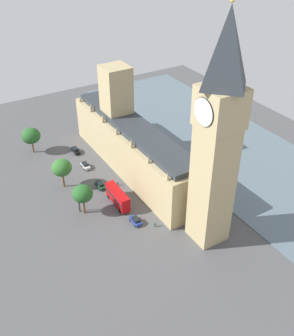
# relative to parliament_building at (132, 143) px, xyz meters

# --- Properties ---
(ground_plane) EXTENTS (144.03, 144.03, 0.00)m
(ground_plane) POSITION_rel_parliament_building_xyz_m (1.99, 1.58, -8.83)
(ground_plane) COLOR #4C4C4F
(river_thames) EXTENTS (42.73, 129.62, 0.25)m
(river_thames) POSITION_rel_parliament_building_xyz_m (-33.66, 1.58, -8.70)
(river_thames) COLOR slate
(river_thames) RESTS_ON ground
(parliament_building) EXTENTS (12.71, 59.96, 30.47)m
(parliament_building) POSITION_rel_parliament_building_xyz_m (0.00, 0.00, 0.00)
(parliament_building) COLOR tan
(parliament_building) RESTS_ON ground
(clock_tower) EXTENTS (8.94, 8.94, 56.86)m
(clock_tower) POSITION_rel_parliament_building_xyz_m (-0.60, 37.66, 20.59)
(clock_tower) COLOR tan
(clock_tower) RESTS_ON ground
(car_black_leading) EXTENTS (1.82, 4.56, 1.74)m
(car_black_leading) POSITION_rel_parliament_building_xyz_m (12.19, -17.51, -7.94)
(car_black_leading) COLOR black
(car_black_leading) RESTS_ON ground
(car_silver_midblock) EXTENTS (1.85, 4.22, 1.74)m
(car_silver_midblock) POSITION_rel_parliament_building_xyz_m (13.17, -7.10, -7.95)
(car_silver_midblock) COLOR #B7B7BC
(car_silver_midblock) RESTS_ON ground
(car_dark_green_trailing) EXTENTS (2.07, 4.77, 1.74)m
(car_dark_green_trailing) POSITION_rel_parliament_building_xyz_m (13.65, 4.79, -7.94)
(car_dark_green_trailing) COLOR #19472D
(car_dark_green_trailing) RESTS_ON ground
(double_decker_bus_corner) EXTENTS (2.80, 10.54, 4.75)m
(double_decker_bus_corner) POSITION_rel_parliament_building_xyz_m (12.86, 14.71, -6.20)
(double_decker_bus_corner) COLOR #B20C0F
(double_decker_bus_corner) RESTS_ON ground
(car_blue_by_river_gate) EXTENTS (1.94, 4.04, 1.74)m
(car_blue_by_river_gate) POSITION_rel_parliament_building_xyz_m (12.58, 24.27, -7.94)
(car_blue_by_river_gate) COLOR navy
(car_blue_by_river_gate) RESTS_ON ground
(pedestrian_under_trees) EXTENTS (0.61, 0.51, 1.67)m
(pedestrian_under_trees) POSITION_rel_parliament_building_xyz_m (8.99, 28.02, -8.08)
(pedestrian_under_trees) COLOR #336B60
(pedestrian_under_trees) RESTS_ON ground
(pedestrian_kerbside) EXTENTS (0.65, 0.56, 1.65)m
(pedestrian_kerbside) POSITION_rel_parliament_building_xyz_m (8.86, 6.69, -8.09)
(pedestrian_kerbside) COLOR #336B60
(pedestrian_kerbside) RESTS_ON ground
(plane_tree_opposite_hall) EXTENTS (6.24, 6.24, 8.99)m
(plane_tree_opposite_hall) POSITION_rel_parliament_building_xyz_m (24.36, -25.13, -2.52)
(plane_tree_opposite_hall) COLOR brown
(plane_tree_opposite_hall) RESTS_ON ground
(plane_tree_far_end) EXTENTS (5.57, 5.57, 8.94)m
(plane_tree_far_end) POSITION_rel_parliament_building_xyz_m (22.45, 13.37, -2.30)
(plane_tree_far_end) COLOR brown
(plane_tree_far_end) RESTS_ON ground
(plane_tree_near_tower) EXTENTS (5.89, 5.89, 9.21)m
(plane_tree_near_tower) POSITION_rel_parliament_building_xyz_m (22.72, -1.12, -2.16)
(plane_tree_near_tower) COLOR brown
(plane_tree_near_tower) RESTS_ON ground
(street_lamp_slot_10) EXTENTS (0.56, 0.56, 6.44)m
(street_lamp_slot_10) POSITION_rel_parliament_building_xyz_m (23.28, 12.33, -4.35)
(street_lamp_slot_10) COLOR black
(street_lamp_slot_10) RESTS_ON ground
(street_lamp_slot_11) EXTENTS (0.56, 0.56, 6.90)m
(street_lamp_slot_11) POSITION_rel_parliament_building_xyz_m (23.37, 11.89, -4.07)
(street_lamp_slot_11) COLOR black
(street_lamp_slot_11) RESTS_ON ground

